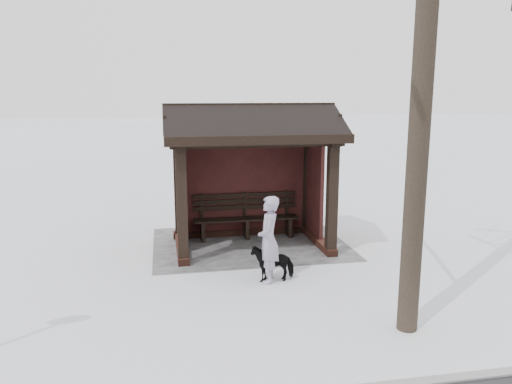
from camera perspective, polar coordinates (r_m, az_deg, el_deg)
ground at (r=10.94m, az=-0.56°, el=-6.26°), size 120.00×120.00×0.00m
trampled_patch at (r=11.13m, az=-0.75°, el=-5.91°), size 4.20×3.20×0.02m
bus_shelter at (r=10.65m, az=-0.74°, el=5.18°), size 3.60×2.40×3.09m
pedestrian at (r=8.77m, az=1.46°, el=-5.45°), size 0.51×0.64×1.55m
dog at (r=9.01m, az=1.91°, el=-8.07°), size 0.74×0.34×0.63m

